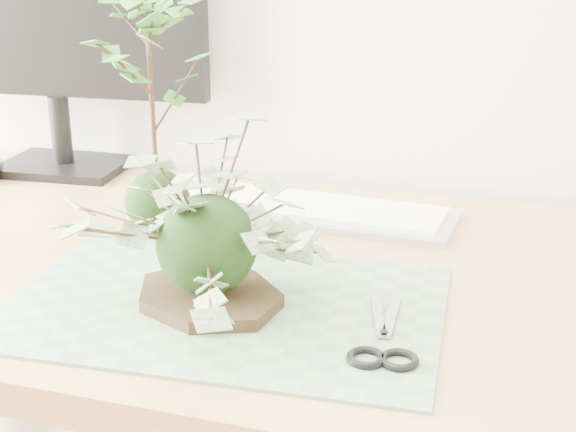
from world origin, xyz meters
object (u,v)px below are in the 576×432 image
object	(u,v)px
keyboard	(294,208)
desk	(249,320)
ivy_kokedama	(205,199)
monitor	(52,11)
maple_kokedama	(148,41)

from	to	relation	value
keyboard	desk	bearing A→B (deg)	-88.50
desk	ivy_kokedama	size ratio (longest dim) A/B	4.05
ivy_kokedama	keyboard	bearing A→B (deg)	89.64
desk	monitor	xyz separation A→B (m)	(-0.45, 0.30, 0.36)
ivy_kokedama	maple_kokedama	bearing A→B (deg)	128.61
desk	maple_kokedama	distance (m)	0.39
maple_kokedama	monitor	bearing A→B (deg)	141.00
desk	monitor	world-z (taller)	monitor
desk	keyboard	size ratio (longest dim) A/B	3.28
monitor	desk	bearing A→B (deg)	-37.71
ivy_kokedama	monitor	size ratio (longest dim) A/B	0.73
maple_kokedama	keyboard	bearing A→B (deg)	39.67
ivy_kokedama	maple_kokedama	world-z (taller)	maple_kokedama
maple_kokedama	keyboard	distance (m)	0.33
ivy_kokedama	maple_kokedama	distance (m)	0.29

